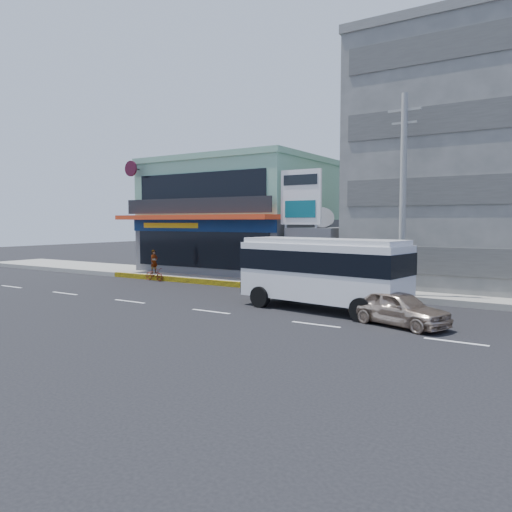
# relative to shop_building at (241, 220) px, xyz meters

# --- Properties ---
(ground) EXTENTS (120.00, 120.00, 0.00)m
(ground) POSITION_rel_shop_building_xyz_m (8.00, -13.95, -4.00)
(ground) COLOR black
(ground) RESTS_ON ground
(sidewalk) EXTENTS (70.00, 5.00, 0.30)m
(sidewalk) POSITION_rel_shop_building_xyz_m (13.00, -4.45, -3.85)
(sidewalk) COLOR gray
(sidewalk) RESTS_ON ground
(shop_building) EXTENTS (12.40, 11.70, 8.00)m
(shop_building) POSITION_rel_shop_building_xyz_m (0.00, 0.00, 0.00)
(shop_building) COLOR #4C4C51
(shop_building) RESTS_ON ground
(gap_structure) EXTENTS (3.00, 6.00, 3.50)m
(gap_structure) POSITION_rel_shop_building_xyz_m (8.00, -1.95, -2.25)
(gap_structure) COLOR #4C4C51
(gap_structure) RESTS_ON ground
(satellite_dish) EXTENTS (1.50, 1.50, 0.15)m
(satellite_dish) POSITION_rel_shop_building_xyz_m (8.00, -2.95, -0.42)
(satellite_dish) COLOR slate
(satellite_dish) RESTS_ON gap_structure
(billboard) EXTENTS (2.60, 0.18, 6.90)m
(billboard) POSITION_rel_shop_building_xyz_m (7.50, -4.75, 0.93)
(billboard) COLOR gray
(billboard) RESTS_ON ground
(utility_pole_near) EXTENTS (1.60, 0.30, 10.00)m
(utility_pole_near) POSITION_rel_shop_building_xyz_m (14.00, -6.55, 1.15)
(utility_pole_near) COLOR #999993
(utility_pole_near) RESTS_ON ground
(minibus) EXTENTS (7.75, 3.42, 3.14)m
(minibus) POSITION_rel_shop_building_xyz_m (11.90, -11.09, -2.12)
(minibus) COLOR silver
(minibus) RESTS_ON ground
(sedan) EXTENTS (4.19, 2.72, 1.33)m
(sedan) POSITION_rel_shop_building_xyz_m (15.67, -12.45, -3.33)
(sedan) COLOR #C5AD96
(sedan) RESTS_ON ground
(motorcycle_rider) EXTENTS (1.63, 0.70, 2.03)m
(motorcycle_rider) POSITION_rel_shop_building_xyz_m (-2.01, -7.15, -3.33)
(motorcycle_rider) COLOR #59140C
(motorcycle_rider) RESTS_ON ground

